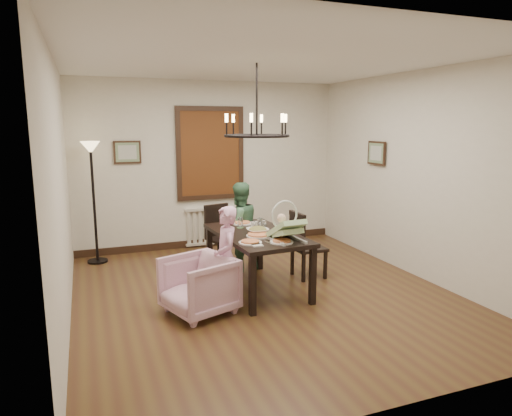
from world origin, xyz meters
TOP-DOWN VIEW (x-y plane):
  - room_shell at (0.00, 0.37)m, footprint 4.51×5.00m
  - dining_table at (-0.02, 0.20)m, footprint 0.99×1.63m
  - chair_far at (-0.13, 1.34)m, footprint 0.49×0.49m
  - chair_right at (0.82, 0.39)m, footprint 0.42×0.42m
  - armchair at (-0.89, -0.27)m, footprint 0.91×0.89m
  - elderly_woman at (-0.56, -0.24)m, footprint 0.26×0.38m
  - seated_man at (0.02, 1.02)m, footprint 0.60×0.51m
  - baby_bouncer at (0.16, -0.28)m, footprint 0.41×0.53m
  - salad_bowl at (-0.03, 0.16)m, footprint 0.32×0.32m
  - pizza_platter at (-0.07, 0.01)m, footprint 0.30×0.30m
  - drinking_glass at (0.08, 0.24)m, footprint 0.07×0.07m
  - window_blinds at (0.00, 2.46)m, footprint 1.00×0.03m
  - radiator at (0.00, 2.48)m, footprint 0.92×0.12m
  - picture_back at (-1.35, 2.47)m, footprint 0.42×0.03m
  - picture_right at (2.21, 0.90)m, footprint 0.03×0.42m
  - floor_lamp at (-1.90, 2.15)m, footprint 0.30×0.30m
  - chandelier at (-0.02, 0.20)m, footprint 0.80×0.80m

SIDE VIEW (x-z plane):
  - armchair at x=-0.89m, z-range 0.00..0.65m
  - radiator at x=0.00m, z-range 0.04..0.66m
  - chair_far at x=-0.13m, z-range 0.00..0.91m
  - chair_right at x=0.82m, z-range 0.00..0.93m
  - elderly_woman at x=-0.56m, z-range 0.00..0.99m
  - seated_man at x=0.02m, z-range 0.00..1.06m
  - dining_table at x=-0.02m, z-range 0.29..1.03m
  - pizza_platter at x=-0.07m, z-range 0.74..0.78m
  - salad_bowl at x=-0.03m, z-range 0.74..0.82m
  - drinking_glass at x=0.08m, z-range 0.74..0.88m
  - floor_lamp at x=-1.90m, z-range 0.00..1.80m
  - baby_bouncer at x=0.16m, z-range 0.74..1.07m
  - room_shell at x=0.00m, z-range -0.01..2.80m
  - window_blinds at x=0.00m, z-range 0.90..2.30m
  - picture_back at x=-1.35m, z-range 1.47..1.83m
  - picture_right at x=2.21m, z-range 1.47..1.83m
  - chandelier at x=-0.02m, z-range 1.93..1.97m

